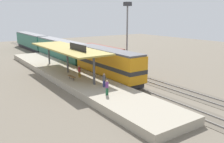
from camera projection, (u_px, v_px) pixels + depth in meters
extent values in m
plane|color=#706656|center=(104.00, 72.00, 40.75)|extent=(120.00, 120.00, 0.00)
cube|color=#5F5649|center=(94.00, 74.00, 39.65)|extent=(3.20, 110.00, 0.04)
cube|color=gray|center=(90.00, 74.00, 39.24)|extent=(0.10, 110.00, 0.16)
cube|color=gray|center=(98.00, 73.00, 40.03)|extent=(0.10, 110.00, 0.16)
cube|color=#5F5649|center=(117.00, 70.00, 42.17)|extent=(3.20, 110.00, 0.04)
cube|color=gray|center=(113.00, 70.00, 41.77)|extent=(0.10, 110.00, 0.16)
cube|color=gray|center=(120.00, 69.00, 42.56)|extent=(0.10, 110.00, 0.16)
cube|color=#A89E89|center=(68.00, 75.00, 37.02)|extent=(6.00, 44.00, 0.90)
cylinder|color=#47474C|center=(94.00, 71.00, 30.08)|extent=(0.28, 0.28, 3.60)
cylinder|color=#47474C|center=(68.00, 61.00, 36.50)|extent=(0.28, 0.28, 3.60)
cylinder|color=#47474C|center=(49.00, 54.00, 42.92)|extent=(0.28, 0.28, 3.60)
cube|color=#A38E3D|center=(67.00, 48.00, 36.06)|extent=(5.20, 18.00, 0.20)
cube|color=black|center=(78.00, 47.00, 33.04)|extent=(0.12, 4.80, 0.90)
cylinder|color=#333338|center=(74.00, 79.00, 32.09)|extent=(0.07, 0.07, 0.42)
cylinder|color=#333338|center=(70.00, 77.00, 33.14)|extent=(0.07, 0.07, 0.42)
cube|color=brown|center=(72.00, 76.00, 32.56)|extent=(0.44, 1.70, 0.08)
cube|color=#28282D|center=(108.00, 76.00, 36.25)|extent=(2.60, 13.60, 0.70)
cube|color=orange|center=(108.00, 62.00, 35.77)|extent=(2.90, 14.40, 3.50)
cube|color=#515156|center=(107.00, 50.00, 35.33)|extent=(2.78, 14.11, 0.24)
cube|color=#282828|center=(108.00, 64.00, 35.83)|extent=(2.93, 14.43, 0.56)
cube|color=#28282D|center=(61.00, 58.00, 50.70)|extent=(2.60, 19.20, 0.70)
cube|color=#2D6B56|center=(60.00, 49.00, 50.24)|extent=(2.90, 20.00, 3.30)
cube|color=slate|center=(60.00, 40.00, 49.83)|extent=(2.78, 19.60, 0.24)
cube|color=#28282D|center=(32.00, 47.00, 67.40)|extent=(2.60, 19.20, 0.70)
cube|color=#2D6B56|center=(31.00, 40.00, 66.93)|extent=(2.90, 20.00, 3.30)
cube|color=slate|center=(31.00, 34.00, 66.52)|extent=(2.78, 19.60, 0.24)
cube|color=#28282D|center=(101.00, 63.00, 46.23)|extent=(2.50, 11.20, 0.70)
cube|color=brown|center=(101.00, 54.00, 45.85)|extent=(2.80, 12.00, 2.60)
cube|color=maroon|center=(101.00, 47.00, 45.52)|extent=(2.69, 11.76, 0.24)
cylinder|color=slate|center=(127.00, 37.00, 43.68)|extent=(0.28, 0.28, 11.00)
cube|color=#333338|center=(128.00, 4.00, 42.32)|extent=(1.10, 1.10, 0.70)
cylinder|color=#23603D|center=(106.00, 92.00, 26.29)|extent=(0.16, 0.16, 0.84)
cylinder|color=#23603D|center=(108.00, 91.00, 26.39)|extent=(0.16, 0.16, 0.84)
cylinder|color=#663375|center=(107.00, 85.00, 26.17)|extent=(0.34, 0.34, 0.64)
sphere|color=tan|center=(107.00, 81.00, 26.07)|extent=(0.23, 0.23, 0.23)
cylinder|color=navy|center=(103.00, 84.00, 29.21)|extent=(0.16, 0.16, 0.84)
cylinder|color=navy|center=(105.00, 84.00, 29.31)|extent=(0.16, 0.16, 0.84)
cylinder|color=#4C4C51|center=(104.00, 78.00, 29.09)|extent=(0.34, 0.34, 0.64)
sphere|color=tan|center=(104.00, 74.00, 28.98)|extent=(0.23, 0.23, 0.23)
cylinder|color=olive|center=(79.00, 75.00, 33.69)|extent=(0.16, 0.16, 0.84)
cylinder|color=olive|center=(80.00, 74.00, 33.79)|extent=(0.16, 0.16, 0.84)
cylinder|color=maroon|center=(79.00, 69.00, 33.56)|extent=(0.34, 0.34, 0.64)
sphere|color=tan|center=(79.00, 66.00, 33.46)|extent=(0.23, 0.23, 0.23)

